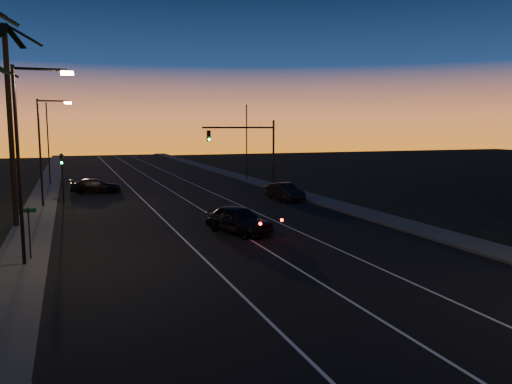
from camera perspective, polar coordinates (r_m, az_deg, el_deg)
name	(u,v)px	position (r m, az deg, el deg)	size (l,w,h in m)	color
road	(204,216)	(35.98, -5.94, -2.74)	(20.00, 170.00, 0.01)	black
sidewalk_left	(34,226)	(34.94, -24.04, -3.53)	(2.40, 170.00, 0.16)	#3A3A38
sidewalk_right	(341,206)	(40.22, 9.70, -1.62)	(2.40, 170.00, 0.16)	#3A3A38
lane_stripe_left	(162,218)	(35.36, -10.65, -2.98)	(0.12, 160.00, 0.01)	silver
lane_stripe_mid	(211,215)	(36.10, -5.17, -2.67)	(0.12, 160.00, 0.01)	silver
lane_stripe_right	(256,212)	(37.17, 0.04, -2.35)	(0.12, 160.00, 0.01)	silver
palm_far	(9,106)	(34.48, -26.38, 8.80)	(4.25, 4.16, 12.53)	black
streetlight_left_near	(25,150)	(24.39, -24.90, 4.39)	(2.55, 0.26, 9.00)	black
streetlight_left_far	(44,144)	(42.35, -23.07, 5.12)	(2.55, 0.26, 8.50)	black
street_sign	(29,227)	(25.79, -24.51, -3.67)	(0.70, 0.06, 2.60)	black
signal_mast	(250,144)	(47.11, -0.65, 5.54)	(7.10, 0.41, 7.00)	black
signal_post	(62,169)	(44.42, -21.29, 2.47)	(0.28, 0.37, 4.20)	black
far_pole_left	(48,144)	(59.36, -22.66, 5.08)	(0.14, 0.14, 9.00)	black
far_pole_right	(247,143)	(59.73, -1.08, 5.65)	(0.14, 0.14, 9.00)	black
lead_car	(239,219)	(29.95, -2.00, -3.15)	(3.64, 5.66, 1.64)	black
right_car	(285,192)	(43.44, 3.30, 0.03)	(2.14, 4.65, 1.48)	black
cross_car	(96,186)	(50.59, -17.84, 0.67)	(4.98, 2.55, 1.38)	black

